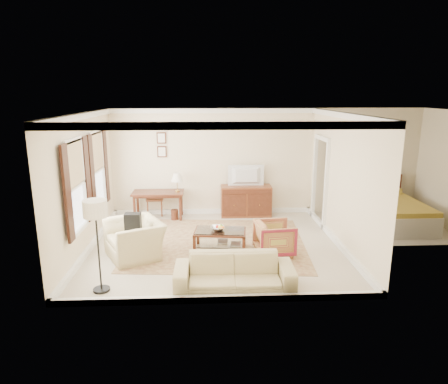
{
  "coord_description": "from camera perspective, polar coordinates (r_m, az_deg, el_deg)",
  "views": [
    {
      "loc": [
        -0.21,
        -8.3,
        3.3
      ],
      "look_at": [
        0.2,
        0.3,
        1.15
      ],
      "focal_mm": 32.0,
      "sensor_mm": 36.0,
      "label": 1
    }
  ],
  "objects": [
    {
      "name": "book_b",
      "position": [
        8.55,
        0.98,
        -7.39
      ],
      "size": [
        0.28,
        0.07,
        0.38
      ],
      "primitive_type": "imported",
      "rotation": [
        0.0,
        0.0,
        -0.16
      ],
      "color": "brown",
      "rests_on": "coffee_table"
    },
    {
      "name": "coffee_table",
      "position": [
        8.55,
        -0.57,
        -6.13
      ],
      "size": [
        1.15,
        0.76,
        0.46
      ],
      "rotation": [
        0.0,
        0.0,
        -0.12
      ],
      "color": "#532617",
      "rests_on": "room_shell"
    },
    {
      "name": "book_a",
      "position": [
        8.69,
        -0.9,
        -7.0
      ],
      "size": [
        0.28,
        0.06,
        0.38
      ],
      "primitive_type": "imported",
      "rotation": [
        0.0,
        0.0,
        -0.07
      ],
      "color": "brown",
      "rests_on": "coffee_table"
    },
    {
      "name": "rug",
      "position": [
        9.08,
        -0.92,
        -7.24
      ],
      "size": [
        4.09,
        3.58,
        0.01
      ],
      "primitive_type": "cube",
      "rotation": [
        0.0,
        0.0,
        -0.07
      ],
      "color": "brown",
      "rests_on": "room_shell"
    },
    {
      "name": "writing_desk",
      "position": [
        10.77,
        -9.39,
        -0.53
      ],
      "size": [
        1.35,
        0.68,
        0.74
      ],
      "color": "#532617",
      "rests_on": "room_shell"
    },
    {
      "name": "fruit_bowl",
      "position": [
        8.5,
        -0.92,
        -5.11
      ],
      "size": [
        0.42,
        0.42,
        0.1
      ],
      "primitive_type": "imported",
      "color": "silver",
      "rests_on": "coffee_table"
    },
    {
      "name": "sofa",
      "position": [
        6.92,
        1.48,
        -10.73
      ],
      "size": [
        2.05,
        0.63,
        0.8
      ],
      "primitive_type": "imported",
      "rotation": [
        0.0,
        0.0,
        -0.01
      ],
      "color": "#C4B384",
      "rests_on": "room_shell"
    },
    {
      "name": "backpack",
      "position": [
        8.3,
        -12.88,
        -4.17
      ],
      "size": [
        0.38,
        0.38,
        0.4
      ],
      "primitive_type": "cube",
      "rotation": [
        0.0,
        0.0,
        -0.83
      ],
      "color": "black",
      "rests_on": "club_armchair"
    },
    {
      "name": "tv",
      "position": [
        10.73,
        3.22,
        3.27
      ],
      "size": [
        0.92,
        0.53,
        0.12
      ],
      "primitive_type": "imported",
      "rotation": [
        0.0,
        0.0,
        3.14
      ],
      "color": "black",
      "rests_on": "sideboard"
    },
    {
      "name": "desk_lamp",
      "position": [
        10.64,
        -6.71,
        1.38
      ],
      "size": [
        0.32,
        0.32,
        0.5
      ],
      "primitive_type": null,
      "color": "silver",
      "rests_on": "writing_desk"
    },
    {
      "name": "window_rear",
      "position": [
        9.68,
        -17.61,
        2.96
      ],
      "size": [
        0.12,
        1.56,
        1.8
      ],
      "primitive_type": null,
      "color": "#CCB284",
      "rests_on": "room_shell"
    },
    {
      "name": "sideboard",
      "position": [
        10.95,
        3.15,
        -1.25
      ],
      "size": [
        1.37,
        0.53,
        0.84
      ],
      "primitive_type": "cube",
      "color": "brown",
      "rests_on": "room_shell"
    },
    {
      "name": "desk_chair",
      "position": [
        11.15,
        -9.82,
        -0.6
      ],
      "size": [
        0.55,
        0.55,
        1.05
      ],
      "primitive_type": null,
      "rotation": [
        0.0,
        0.0,
        -0.25
      ],
      "color": "brown",
      "rests_on": "room_shell"
    },
    {
      "name": "annex_bedroom",
      "position": [
        10.96,
        22.81,
        -2.78
      ],
      "size": [
        3.0,
        2.7,
        2.9
      ],
      "color": "beige",
      "rests_on": "ground"
    },
    {
      "name": "framed_prints",
      "position": [
        10.91,
        -8.9,
        6.7
      ],
      "size": [
        0.25,
        0.04,
        0.68
      ],
      "primitive_type": null,
      "color": "#532617",
      "rests_on": "room_shell"
    },
    {
      "name": "floor_lamp",
      "position": [
        6.85,
        -17.87,
        -3.21
      ],
      "size": [
        0.4,
        0.4,
        1.6
      ],
      "color": "black",
      "rests_on": "room_shell"
    },
    {
      "name": "window_front",
      "position": [
        8.18,
        -20.38,
        0.79
      ],
      "size": [
        0.12,
        1.56,
        1.8
      ],
      "primitive_type": null,
      "color": "#CCB284",
      "rests_on": "room_shell"
    },
    {
      "name": "doorway",
      "position": [
        10.46,
        13.54,
        1.35
      ],
      "size": [
        0.1,
        1.12,
        2.25
      ],
      "primitive_type": null,
      "color": "white",
      "rests_on": "room_shell"
    },
    {
      "name": "club_armchair",
      "position": [
        8.4,
        -12.66,
        -5.73
      ],
      "size": [
        1.21,
        1.38,
        1.02
      ],
      "primitive_type": "imported",
      "rotation": [
        0.0,
        0.0,
        -1.09
      ],
      "color": "#C4B384",
      "rests_on": "room_shell"
    },
    {
      "name": "room_shell",
      "position": [
        8.34,
        -1.29,
        8.32
      ],
      "size": [
        5.51,
        5.01,
        2.91
      ],
      "color": "beige",
      "rests_on": "ground"
    },
    {
      "name": "striped_armchair",
      "position": [
        8.41,
        7.25,
        -6.35
      ],
      "size": [
        0.78,
        0.82,
        0.77
      ],
      "primitive_type": "imported",
      "rotation": [
        0.0,
        0.0,
        1.67
      ],
      "color": "maroon",
      "rests_on": "room_shell"
    }
  ]
}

